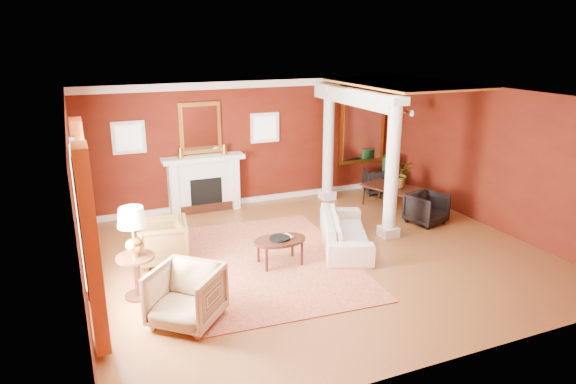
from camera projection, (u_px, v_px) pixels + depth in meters
name	position (u px, v px, depth m)	size (l,w,h in m)	color
ground	(319.00, 255.00, 9.46)	(8.00, 8.00, 0.00)	brown
room_shell	(321.00, 148.00, 8.87)	(8.04, 7.04, 2.92)	#53180B
fireplace	(204.00, 183.00, 11.71)	(1.85, 0.42, 1.29)	white
overmantel_mirror	(200.00, 128.00, 11.46)	(0.95, 0.07, 1.15)	gold
flank_window_left	(129.00, 137.00, 10.92)	(0.70, 0.07, 0.70)	white
flank_window_right	(265.00, 128.00, 12.08)	(0.70, 0.07, 0.70)	white
left_window	(87.00, 222.00, 7.07)	(0.21, 2.55, 2.60)	white
column_front	(392.00, 168.00, 9.94)	(0.36, 0.36, 2.80)	white
column_back	(328.00, 142.00, 12.32)	(0.36, 0.36, 2.80)	white
header_beam	(353.00, 97.00, 11.00)	(0.30, 3.20, 0.32)	white
amber_ceiling	(403.00, 84.00, 11.22)	(2.30, 3.40, 0.04)	gold
dining_mirror	(362.00, 130.00, 13.13)	(1.30, 0.07, 1.70)	gold
chandelier	(402.00, 112.00, 11.47)	(0.60, 0.62, 0.75)	#AF8437
crown_trim	(254.00, 84.00, 11.68)	(8.00, 0.08, 0.16)	white
base_trim	(256.00, 199.00, 12.49)	(8.00, 0.08, 0.12)	white
rug	(262.00, 262.00, 9.18)	(3.12, 4.15, 0.02)	maroon
sofa	(345.00, 226.00, 9.77)	(2.12, 0.62, 0.83)	beige
armchair_leopard	(163.00, 239.00, 9.07)	(0.84, 0.78, 0.86)	black
armchair_stripe	(186.00, 293.00, 7.13)	(0.89, 0.83, 0.91)	tan
coffee_table	(280.00, 242.00, 8.97)	(0.94, 0.94, 0.48)	black
coffee_book	(282.00, 231.00, 8.99)	(0.17, 0.02, 0.24)	black
side_table	(134.00, 238.00, 7.69)	(0.58, 0.58, 1.46)	black
dining_table	(395.00, 191.00, 11.97)	(1.44, 0.51, 0.80)	black
dining_chair_near	(427.00, 207.00, 10.97)	(0.71, 0.67, 0.73)	black
dining_chair_far	(378.00, 180.00, 13.08)	(0.68, 0.64, 0.70)	black
green_urn	(388.00, 178.00, 13.18)	(0.39, 0.39, 0.94)	#123A1D
potted_plant	(400.00, 164.00, 11.77)	(0.57, 0.63, 0.49)	#26591E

